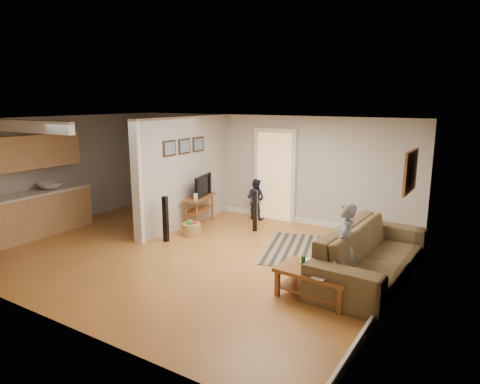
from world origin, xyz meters
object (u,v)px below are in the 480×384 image
at_px(coffee_table, 317,276).
at_px(toddler, 255,219).
at_px(sofa, 371,278).
at_px(speaker_left, 166,219).
at_px(speaker_right, 255,211).
at_px(tv_console, 200,199).
at_px(toy_basket, 191,229).
at_px(child, 342,285).

relative_size(coffee_table, toddler, 1.17).
xyz_separation_m(sofa, speaker_left, (-4.09, -0.36, 0.48)).
bearing_deg(sofa, speaker_left, 97.48).
bearing_deg(coffee_table, speaker_right, 135.56).
xyz_separation_m(speaker_left, speaker_right, (1.19, 1.59, -0.02)).
height_order(coffee_table, speaker_left, speaker_left).
bearing_deg(toddler, sofa, 148.41).
xyz_separation_m(tv_console, toy_basket, (0.34, -0.75, -0.47)).
relative_size(sofa, tv_console, 2.53).
relative_size(speaker_right, toy_basket, 2.30).
xyz_separation_m(tv_console, toddler, (0.85, 1.12, -0.62)).
height_order(sofa, toddler, toddler).
xyz_separation_m(coffee_table, toy_basket, (-3.42, 1.37, -0.19)).
relative_size(speaker_right, child, 0.70).
bearing_deg(tv_console, toddler, 38.54).
height_order(coffee_table, toddler, coffee_table).
xyz_separation_m(coffee_table, speaker_right, (-2.42, 2.37, 0.12)).
distance_m(speaker_left, toddler, 2.60).
xyz_separation_m(sofa, child, (-0.30, -0.51, 0.00)).
bearing_deg(speaker_left, speaker_right, 46.10).
bearing_deg(toy_basket, speaker_left, -107.53).
bearing_deg(tv_console, sofa, -27.22).
bearing_deg(speaker_left, coffee_table, -19.33).
xyz_separation_m(speaker_right, toy_basket, (-1.00, -1.00, -0.31)).
distance_m(tv_console, speaker_right, 1.37).
height_order(speaker_right, toddler, speaker_right).
distance_m(tv_console, child, 4.25).
relative_size(tv_console, toddler, 1.15).
bearing_deg(toddler, speaker_right, 119.56).
relative_size(toy_basket, toddler, 0.40).
bearing_deg(speaker_left, sofa, -2.09).
relative_size(tv_console, child, 0.86).
distance_m(coffee_table, speaker_left, 3.69).
bearing_deg(tv_console, speaker_right, -3.62).
height_order(speaker_right, toy_basket, speaker_right).
height_order(coffee_table, child, same).
distance_m(sofa, tv_console, 4.39).
relative_size(coffee_table, tv_console, 1.02).
bearing_deg(child, toy_basket, -114.13).
relative_size(speaker_left, child, 0.72).
bearing_deg(child, speaker_right, -136.27).
height_order(coffee_table, speaker_right, speaker_right).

